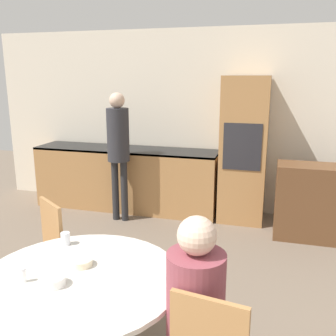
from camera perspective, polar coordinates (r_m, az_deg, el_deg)
name	(u,v)px	position (r m, az deg, el deg)	size (l,w,h in m)	color
wall_back	(212,122)	(5.47, 6.76, 6.97)	(6.84, 0.05, 2.60)	silver
kitchen_counter	(127,178)	(5.62, -6.34, -1.45)	(2.72, 0.60, 0.91)	#AD7A47
oven_unit	(244,150)	(5.13, 11.47, 2.67)	(0.60, 0.59, 1.95)	#AD7A47
sideboard	(319,203)	(4.88, 22.05, -4.94)	(1.03, 0.45, 0.92)	brown
dining_table	(82,308)	(2.54, -13.04, -20.13)	(1.24, 1.24, 0.76)	brown
chair_far_left	(43,254)	(3.29, -18.50, -12.37)	(0.56, 0.56, 0.96)	#AD7A47
person_seated	(195,313)	(2.10, 4.06, -21.19)	(0.31, 0.37, 1.27)	#262628
person_standing	(118,142)	(5.01, -7.59, 3.97)	(0.29, 0.29, 1.74)	#262628
cup	(65,239)	(2.83, -15.36, -10.34)	(0.07, 0.07, 0.09)	silver
bowl_near	(81,262)	(2.53, -13.06, -13.84)	(0.14, 0.14, 0.04)	beige
bowl_centre	(54,281)	(2.36, -16.96, -16.14)	(0.13, 0.13, 0.05)	white
salt_shaker	(23,275)	(2.44, -21.17, -14.96)	(0.03, 0.03, 0.09)	white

